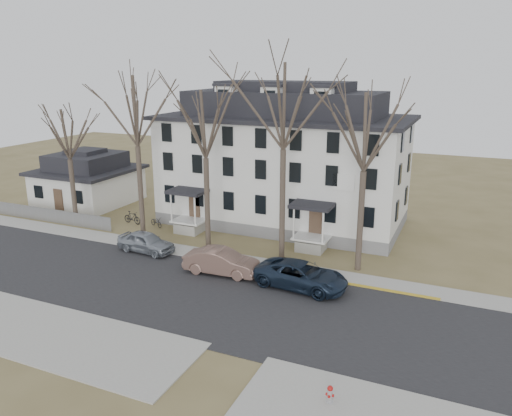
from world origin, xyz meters
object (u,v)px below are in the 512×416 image
at_px(tree_far_left, 135,106).
at_px(tree_bungalow, 67,131).
at_px(bicycle_right, 132,218).
at_px(tree_mid_left, 205,119).
at_px(car_silver, 146,242).
at_px(boarding_house, 284,161).
at_px(car_tan, 222,262).
at_px(bicycle_left, 156,222).
at_px(small_house, 88,181).
at_px(tree_center, 284,100).
at_px(fire_hydrant, 330,395).
at_px(car_navy, 301,276).
at_px(tree_mid_right, 366,127).

xyz_separation_m(tree_far_left, tree_bungalow, (-7.00, 0.00, -2.22)).
bearing_deg(bicycle_right, tree_bungalow, 122.64).
relative_size(tree_mid_left, bicycle_right, 6.98).
bearing_deg(car_silver, boarding_house, -25.96).
bearing_deg(car_silver, car_tan, -96.52).
distance_m(boarding_house, tree_mid_left, 9.66).
bearing_deg(tree_far_left, bicycle_left, 97.39).
bearing_deg(tree_bungalow, car_tan, -14.87).
relative_size(tree_bungalow, car_silver, 2.42).
distance_m(small_house, tree_center, 25.41).
height_order(boarding_house, tree_far_left, tree_far_left).
xyz_separation_m(car_tan, fire_hydrant, (10.12, -9.93, -0.41)).
distance_m(small_house, tree_bungalow, 9.43).
xyz_separation_m(tree_mid_left, bicycle_left, (-6.29, 2.25, -9.18)).
bearing_deg(fire_hydrant, bicycle_left, 140.17).
bearing_deg(car_navy, tree_center, 40.03).
relative_size(tree_center, tree_mid_right, 1.15).
bearing_deg(bicycle_right, bicycle_left, -80.06).
relative_size(boarding_house, car_silver, 4.67).
relative_size(boarding_house, small_house, 2.39).
bearing_deg(bicycle_left, tree_mid_right, -73.54).
xyz_separation_m(small_house, car_tan, (20.43, -10.56, -1.42)).
relative_size(tree_mid_left, tree_mid_right, 1.00).
xyz_separation_m(tree_far_left, tree_mid_right, (17.50, 0.00, -0.74)).
height_order(car_tan, bicycle_right, car_tan).
distance_m(tree_mid_right, car_tan, 12.70).
bearing_deg(fire_hydrant, tree_mid_right, 98.14).
bearing_deg(tree_center, boarding_house, 110.20).
relative_size(tree_mid_right, car_silver, 2.86).
bearing_deg(small_house, tree_mid_right, -12.27).
distance_m(boarding_house, tree_far_left, 13.12).
height_order(tree_mid_right, car_navy, tree_mid_right).
bearing_deg(car_navy, bicycle_right, 75.73).
distance_m(small_house, bicycle_left, 11.56).
distance_m(tree_mid_left, bicycle_left, 11.36).
relative_size(tree_mid_left, tree_bungalow, 1.18).
distance_m(tree_mid_left, car_silver, 9.99).
bearing_deg(bicycle_left, tree_mid_left, -86.03).
bearing_deg(car_silver, tree_mid_left, -44.87).
distance_m(tree_mid_right, car_silver, 17.69).
distance_m(tree_mid_left, car_tan, 10.38).
bearing_deg(tree_mid_right, car_silver, -168.54).
xyz_separation_m(tree_center, tree_bungalow, (-19.00, 0.00, -2.97)).
xyz_separation_m(boarding_house, tree_mid_left, (-3.00, -8.15, 4.22)).
xyz_separation_m(small_house, tree_mid_left, (17.00, -6.20, 7.35)).
relative_size(tree_center, bicycle_right, 8.06).
height_order(tree_bungalow, bicycle_left, tree_bungalow).
distance_m(tree_bungalow, car_silver, 12.39).
distance_m(small_house, fire_hydrant, 36.83).
height_order(boarding_house, bicycle_left, boarding_house).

